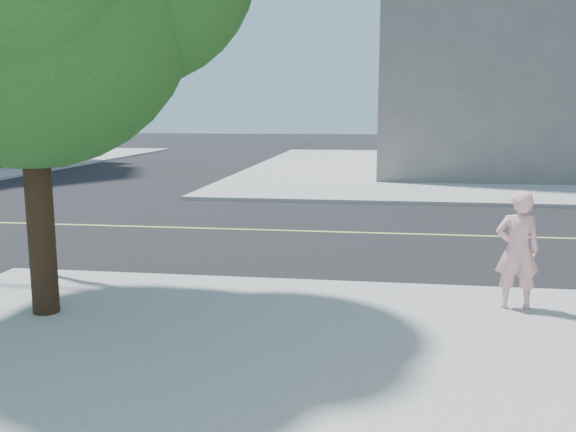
# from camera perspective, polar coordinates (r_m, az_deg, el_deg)

# --- Properties ---
(ground) EXTENTS (140.00, 140.00, 0.00)m
(ground) POSITION_cam_1_polar(r_m,az_deg,el_deg) (10.88, -19.58, -5.38)
(ground) COLOR black
(ground) RESTS_ON ground
(road_ew) EXTENTS (140.00, 9.00, 0.01)m
(road_ew) POSITION_cam_1_polar(r_m,az_deg,el_deg) (14.90, -11.55, -1.05)
(road_ew) COLOR black
(road_ew) RESTS_ON ground
(sidewalk_ne) EXTENTS (29.00, 25.00, 0.12)m
(sidewalk_ne) POSITION_cam_1_polar(r_m,az_deg,el_deg) (32.03, 23.65, 4.04)
(sidewalk_ne) COLOR #A2A2A1
(sidewalk_ne) RESTS_ON ground
(filler_ne) EXTENTS (18.00, 16.00, 14.00)m
(filler_ne) POSITION_cam_1_polar(r_m,az_deg,el_deg) (32.83, 25.15, 16.43)
(filler_ne) COLOR slate
(filler_ne) RESTS_ON sidewalk_ne
(man_on_phone) EXTENTS (0.59, 0.40, 1.58)m
(man_on_phone) POSITION_cam_1_polar(r_m,az_deg,el_deg) (8.65, 20.53, -2.99)
(man_on_phone) COLOR #EEADB3
(man_on_phone) RESTS_ON sidewalk_se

